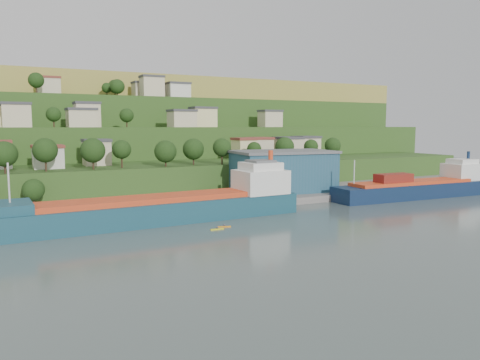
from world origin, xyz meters
TOP-DOWN VIEW (x-y plane):
  - ground at (0.00, 0.00)m, footprint 500.00×500.00m
  - quay at (20.00, 28.00)m, footprint 220.00×26.00m
  - hillside at (-0.02, 168.69)m, footprint 360.00×210.61m
  - cargo_ship_near at (-8.32, 10.02)m, footprint 71.06×13.06m
  - cargo_ship_far at (75.17, 9.20)m, footprint 59.10×13.14m
  - warehouse at (36.27, 29.53)m, footprint 33.02×22.51m
  - kayak_orange at (0.37, -1.90)m, footprint 2.93×1.49m
  - kayak_yellow at (-2.13, -3.46)m, footprint 3.08×0.65m

SIDE VIEW (x-z plane):
  - ground at x=0.00m, z-range 0.00..0.00m
  - quay at x=20.00m, z-range -2.00..2.00m
  - hillside at x=-0.02m, z-range -47.92..48.08m
  - kayak_orange at x=0.37m, z-range -0.15..0.58m
  - kayak_yellow at x=-2.13m, z-range -0.16..0.61m
  - cargo_ship_far at x=75.17m, z-range -5.45..10.48m
  - cargo_ship_near at x=-8.32m, z-range -6.19..12.00m
  - warehouse at x=36.27m, z-range 2.03..14.83m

